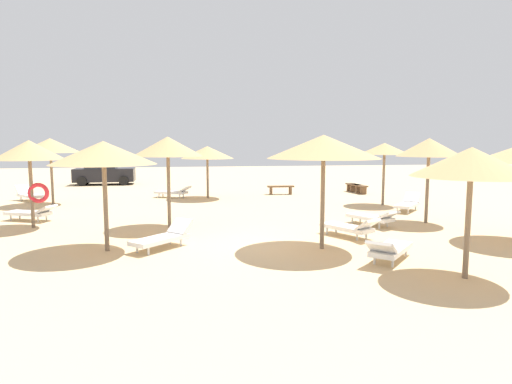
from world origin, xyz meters
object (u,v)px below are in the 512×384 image
at_px(parasol_1, 29,151).
at_px(bench_2, 354,186).
at_px(parasol_9, 168,147).
at_px(parasol_7, 50,146).
at_px(parasol_5, 471,162).
at_px(lounger_6, 350,227).
at_px(parasol_0, 429,148).
at_px(parasol_3, 385,149).
at_px(lounger_2, 163,237).
at_px(lounger_1, 31,213).
at_px(lounger_0, 373,217).
at_px(parked_car, 104,173).
at_px(parasol_6, 324,147).
at_px(lounger_4, 173,192).
at_px(lounger_5, 389,249).
at_px(lounger_3, 408,204).
at_px(bench_1, 281,188).
at_px(parasol_4, 207,153).
at_px(lounger_7, 29,195).
at_px(bench_0, 358,187).
at_px(parasol_2, 103,153).

height_order(parasol_1, bench_2, parasol_1).
bearing_deg(parasol_9, parasol_7, 131.13).
bearing_deg(bench_2, parasol_5, -103.24).
xyz_separation_m(parasol_1, lounger_6, (10.23, -3.11, -2.32)).
bearing_deg(parasol_0, parasol_3, 84.53).
relative_size(parasol_9, lounger_2, 1.73).
xyz_separation_m(lounger_1, lounger_6, (10.77, -4.55, 0.01)).
xyz_separation_m(lounger_0, parked_car, (-12.16, 17.01, 0.51)).
height_order(parasol_5, parasol_6, parasol_6).
relative_size(bench_2, parked_car, 0.38).
relative_size(parasol_9, lounger_6, 1.59).
bearing_deg(parasol_6, lounger_6, 44.49).
relative_size(lounger_4, lounger_5, 1.09).
xyz_separation_m(parasol_5, lounger_0, (0.50, 5.93, -2.20)).
xyz_separation_m(lounger_0, lounger_6, (-1.47, -1.63, 0.00)).
bearing_deg(parasol_9, parasol_1, 171.90).
bearing_deg(parasol_6, lounger_0, 46.36).
xyz_separation_m(parasol_3, lounger_3, (0.26, -1.85, -2.29)).
height_order(parasol_9, lounger_6, parasol_9).
xyz_separation_m(parasol_3, parked_car, (-14.74, 12.30, -1.79)).
distance_m(lounger_2, parked_car, 19.87).
height_order(parasol_7, bench_2, parasol_7).
relative_size(parasol_0, lounger_6, 1.57).
relative_size(parasol_6, lounger_2, 1.74).
xyz_separation_m(lounger_4, bench_2, (10.41, 0.88, 0.04)).
height_order(parasol_3, bench_2, parasol_3).
distance_m(lounger_6, bench_1, 11.17).
relative_size(parasol_4, lounger_6, 1.39).
relative_size(parasol_3, parked_car, 0.71).
xyz_separation_m(parasol_4, lounger_3, (8.25, -5.62, -2.07)).
bearing_deg(parasol_0, lounger_0, -174.14).
height_order(parasol_9, lounger_7, parasol_9).
bearing_deg(parasol_7, parasol_3, -9.57).
xyz_separation_m(parasol_5, bench_0, (3.76, 15.32, -2.17)).
height_order(parasol_9, lounger_2, parasol_9).
xyz_separation_m(parasol_9, parked_car, (-5.08, 16.19, -1.95)).
height_order(parasol_9, bench_1, parasol_9).
relative_size(parasol_0, lounger_2, 1.71).
distance_m(parasol_6, parasol_7, 14.26).
xyz_separation_m(parasol_1, parasol_3, (14.29, 3.24, -0.02)).
distance_m(lounger_2, bench_0, 15.56).
relative_size(parasol_9, lounger_1, 1.55).
bearing_deg(bench_1, lounger_1, -148.91).
xyz_separation_m(lounger_5, bench_2, (4.75, 14.30, 0.03)).
bearing_deg(lounger_7, lounger_2, -56.94).
relative_size(lounger_5, bench_1, 1.21).
relative_size(parasol_1, parked_car, 0.74).
relative_size(parasol_3, lounger_4, 1.44).
bearing_deg(bench_1, lounger_2, -116.51).
bearing_deg(parasol_2, bench_0, 44.38).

